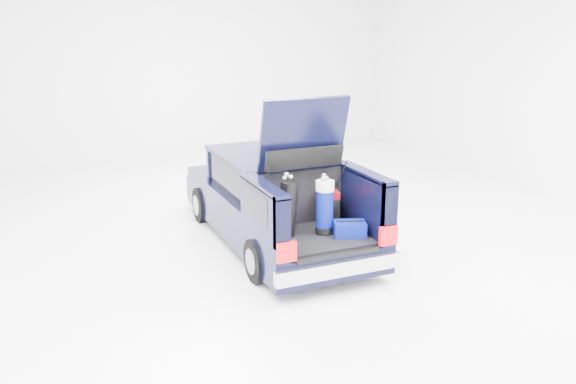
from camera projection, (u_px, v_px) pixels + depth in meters
name	position (u px, v px, depth m)	size (l,w,h in m)	color
ground	(276.00, 241.00, 9.91)	(14.00, 14.00, 0.00)	white
car	(273.00, 200.00, 9.82)	(1.87, 4.65, 2.47)	black
red_suitcase	(328.00, 208.00, 8.87)	(0.35, 0.27, 0.51)	maroon
black_golf_bag	(288.00, 208.00, 8.31)	(0.33, 0.37, 0.89)	black
blue_golf_bag	(325.00, 207.00, 8.42)	(0.26, 0.26, 0.86)	black
blue_duffel	(350.00, 229.00, 8.40)	(0.51, 0.41, 0.23)	#040C61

